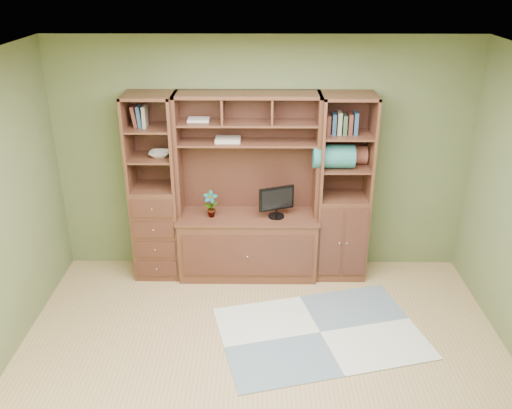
{
  "coord_description": "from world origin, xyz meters",
  "views": [
    {
      "loc": [
        -0.03,
        -3.59,
        3.24
      ],
      "look_at": [
        -0.06,
        1.2,
        1.1
      ],
      "focal_mm": 38.0,
      "sensor_mm": 36.0,
      "label": 1
    }
  ],
  "objects_px": {
    "center_hutch": "(248,190)",
    "right_tower": "(343,189)",
    "left_tower": "(155,189)",
    "monitor": "(277,197)"
  },
  "relations": [
    {
      "from": "right_tower",
      "to": "monitor",
      "type": "bearing_deg",
      "value": -174.02
    },
    {
      "from": "right_tower",
      "to": "left_tower",
      "type": "bearing_deg",
      "value": 180.0
    },
    {
      "from": "left_tower",
      "to": "monitor",
      "type": "bearing_deg",
      "value": -3.28
    },
    {
      "from": "center_hutch",
      "to": "right_tower",
      "type": "bearing_deg",
      "value": 2.23
    },
    {
      "from": "right_tower",
      "to": "monitor",
      "type": "relative_size",
      "value": 4.28
    },
    {
      "from": "left_tower",
      "to": "monitor",
      "type": "height_order",
      "value": "left_tower"
    },
    {
      "from": "center_hutch",
      "to": "right_tower",
      "type": "relative_size",
      "value": 1.0
    },
    {
      "from": "right_tower",
      "to": "center_hutch",
      "type": "bearing_deg",
      "value": -177.77
    },
    {
      "from": "center_hutch",
      "to": "right_tower",
      "type": "xyz_separation_m",
      "value": [
        1.02,
        0.04,
        0.0
      ]
    },
    {
      "from": "right_tower",
      "to": "monitor",
      "type": "distance_m",
      "value": 0.72
    }
  ]
}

